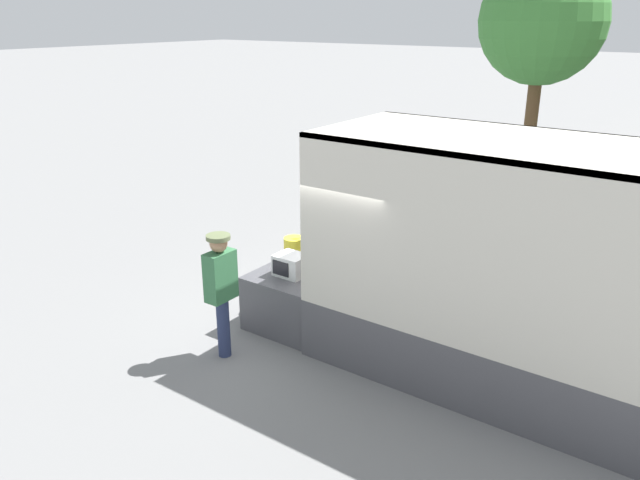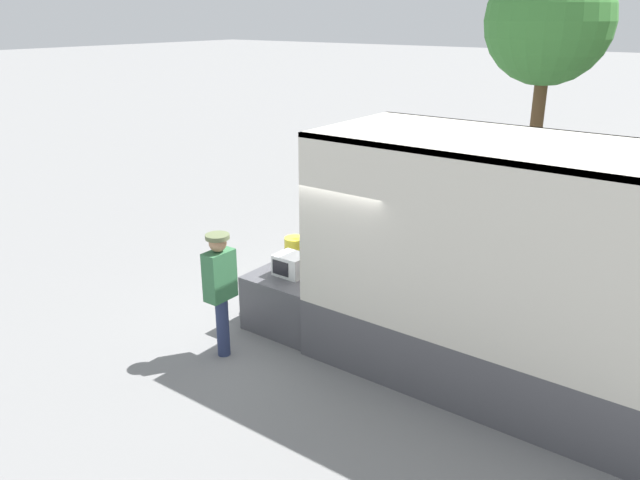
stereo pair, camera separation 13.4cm
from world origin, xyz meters
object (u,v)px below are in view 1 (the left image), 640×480
microwave (291,265)px  street_tree (542,22)px  portable_generator (327,245)px  box_truck (627,342)px  worker_person (221,283)px  orange_bucket (294,248)px

microwave → street_tree: size_ratio=0.08×
portable_generator → street_tree: bearing=90.7°
box_truck → worker_person: (-4.81, -1.74, 0.14)m
box_truck → worker_person: 5.12m
microwave → street_tree: (-0.06, 11.04, 3.34)m
orange_bucket → portable_generator: bearing=34.2°
portable_generator → worker_person: size_ratio=0.37×
box_truck → portable_generator: 4.54m
box_truck → microwave: box_truck is taller
street_tree → worker_person: bearing=-90.8°
box_truck → portable_generator: size_ratio=9.98×
box_truck → orange_bucket: (-4.96, 0.08, 0.05)m
box_truck → orange_bucket: 4.96m
worker_person → street_tree: (0.17, 12.31, 3.24)m
box_truck → microwave: bearing=-174.0°
box_truck → portable_generator: bearing=175.3°
street_tree → box_truck: bearing=-66.3°
box_truck → orange_bucket: bearing=179.1°
portable_generator → street_tree: size_ratio=0.11×
portable_generator → box_truck: bearing=-4.7°
box_truck → street_tree: bearing=113.7°
worker_person → orange_bucket: bearing=94.6°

